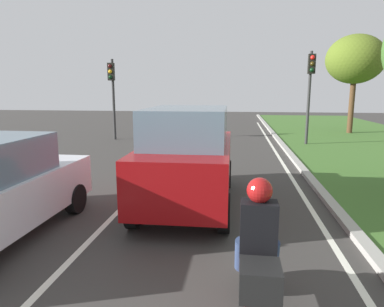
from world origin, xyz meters
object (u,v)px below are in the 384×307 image
object	(u,v)px
traffic_light_overhead_left	(112,85)
tree_roadside_far	(355,60)
rider_person	(258,226)
motorcycle	(257,280)
traffic_light_near_right	(310,81)
car_suv_ahead	(188,156)

from	to	relation	value
traffic_light_overhead_left	tree_roadside_far	distance (m)	14.25
rider_person	tree_roadside_far	bearing A→B (deg)	70.58
motorcycle	rider_person	world-z (taller)	rider_person
traffic_light_near_right	traffic_light_overhead_left	world-z (taller)	traffic_light_near_right
car_suv_ahead	rider_person	world-z (taller)	car_suv_ahead
motorcycle	tree_roadside_far	size ratio (longest dim) A/B	0.32
rider_person	traffic_light_near_right	size ratio (longest dim) A/B	0.26
car_suv_ahead	traffic_light_overhead_left	distance (m)	11.65
tree_roadside_far	rider_person	bearing A→B (deg)	-109.82
traffic_light_overhead_left	rider_person	bearing A→B (deg)	-64.29
rider_person	traffic_light_overhead_left	xyz separation A→B (m)	(-6.82, 14.17, 1.72)
motorcycle	tree_roadside_far	world-z (taller)	tree_roadside_far
tree_roadside_far	traffic_light_overhead_left	bearing A→B (deg)	-162.18
traffic_light_near_right	motorcycle	bearing A→B (deg)	-103.12
car_suv_ahead	traffic_light_near_right	distance (m)	10.64
motorcycle	tree_roadside_far	bearing A→B (deg)	70.62
car_suv_ahead	traffic_light_overhead_left	bearing A→B (deg)	117.74
rider_person	traffic_light_overhead_left	bearing A→B (deg)	116.11
motorcycle	rider_person	size ratio (longest dim) A/B	1.63
traffic_light_overhead_left	motorcycle	bearing A→B (deg)	-64.37
traffic_light_near_right	car_suv_ahead	bearing A→B (deg)	-115.46
car_suv_ahead	traffic_light_near_right	bearing A→B (deg)	63.89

